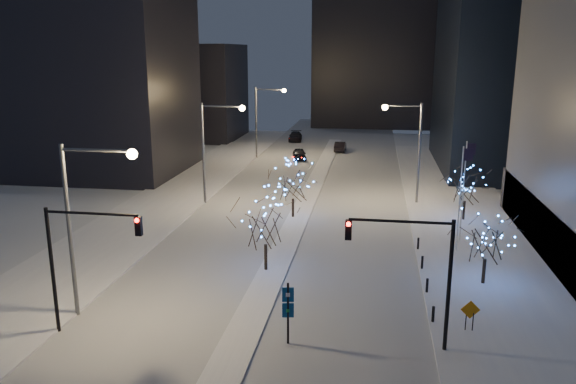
% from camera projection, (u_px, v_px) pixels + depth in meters
% --- Properties ---
extents(ground, '(160.00, 160.00, 0.00)m').
position_uv_depth(ground, '(238.00, 346.00, 29.05)').
color(ground, silver).
rests_on(ground, ground).
extents(road, '(20.00, 130.00, 0.02)m').
position_uv_depth(road, '(313.00, 188.00, 62.59)').
color(road, '#ACB1BC').
rests_on(road, ground).
extents(median, '(2.00, 80.00, 0.15)m').
position_uv_depth(median, '(307.00, 199.00, 57.79)').
color(median, white).
rests_on(median, ground).
extents(east_sidewalk, '(10.00, 90.00, 0.15)m').
position_uv_depth(east_sidewalk, '(474.00, 236.00, 45.97)').
color(east_sidewalk, white).
rests_on(east_sidewalk, ground).
extents(west_sidewalk, '(8.00, 90.00, 0.15)m').
position_uv_depth(west_sidewalk, '(139.00, 221.00, 50.29)').
color(west_sidewalk, white).
rests_on(west_sidewalk, ground).
extents(filler_west_near, '(22.00, 18.00, 24.00)m').
position_uv_depth(filler_west_near, '(91.00, 75.00, 68.64)').
color(filler_west_near, black).
rests_on(filler_west_near, ground).
extents(filler_west_far, '(18.00, 16.00, 16.00)m').
position_uv_depth(filler_west_far, '(188.00, 92.00, 98.07)').
color(filler_west_far, black).
rests_on(filler_west_far, ground).
extents(horizon_block, '(24.00, 14.00, 42.00)m').
position_uv_depth(horizon_block, '(376.00, 19.00, 111.23)').
color(horizon_block, black).
rests_on(horizon_block, ground).
extents(street_lamp_w_near, '(4.40, 0.56, 10.00)m').
position_uv_depth(street_lamp_w_near, '(85.00, 207.00, 30.72)').
color(street_lamp_w_near, '#595E66').
rests_on(street_lamp_w_near, ground).
extents(street_lamp_w_mid, '(4.40, 0.56, 10.00)m').
position_uv_depth(street_lamp_w_mid, '(213.00, 139.00, 54.68)').
color(street_lamp_w_mid, '#595E66').
rests_on(street_lamp_w_mid, ground).
extents(street_lamp_w_far, '(4.40, 0.56, 10.00)m').
position_uv_depth(street_lamp_w_far, '(263.00, 112.00, 78.64)').
color(street_lamp_w_far, '#595E66').
rests_on(street_lamp_w_far, ground).
extents(street_lamp_east, '(3.90, 0.56, 10.00)m').
position_uv_depth(street_lamp_east, '(410.00, 140.00, 54.74)').
color(street_lamp_east, '#595E66').
rests_on(street_lamp_east, ground).
extents(traffic_signal_west, '(5.26, 0.43, 7.00)m').
position_uv_depth(traffic_signal_west, '(78.00, 250.00, 29.14)').
color(traffic_signal_west, black).
rests_on(traffic_signal_west, ground).
extents(traffic_signal_east, '(5.26, 0.43, 7.00)m').
position_uv_depth(traffic_signal_east, '(418.00, 262.00, 27.52)').
color(traffic_signal_east, black).
rests_on(traffic_signal_east, ground).
extents(flagpoles, '(1.35, 2.60, 8.00)m').
position_uv_depth(flagpoles, '(463.00, 188.00, 42.43)').
color(flagpoles, silver).
rests_on(flagpoles, east_sidewalk).
extents(bollards, '(0.16, 12.16, 0.90)m').
position_uv_depth(bollards, '(425.00, 273.00, 36.97)').
color(bollards, black).
rests_on(bollards, east_sidewalk).
extents(car_near, '(2.59, 4.81, 1.55)m').
position_uv_depth(car_near, '(299.00, 154.00, 78.87)').
color(car_near, black).
rests_on(car_near, ground).
extents(car_mid, '(1.65, 4.54, 1.49)m').
position_uv_depth(car_mid, '(340.00, 147.00, 85.45)').
color(car_mid, black).
rests_on(car_mid, ground).
extents(car_far, '(2.60, 5.46, 1.53)m').
position_uv_depth(car_far, '(295.00, 137.00, 95.34)').
color(car_far, black).
rests_on(car_far, ground).
extents(holiday_tree_median_near, '(4.99, 4.99, 5.69)m').
position_uv_depth(holiday_tree_median_near, '(265.00, 220.00, 37.97)').
color(holiday_tree_median_near, black).
rests_on(holiday_tree_median_near, median).
extents(holiday_tree_median_far, '(4.76, 4.76, 5.14)m').
position_uv_depth(holiday_tree_median_far, '(293.00, 182.00, 50.43)').
color(holiday_tree_median_far, black).
rests_on(holiday_tree_median_far, median).
extents(holiday_tree_plaza_near, '(4.86, 4.86, 4.84)m').
position_uv_depth(holiday_tree_plaza_near, '(487.00, 238.00, 35.81)').
color(holiday_tree_plaza_near, black).
rests_on(holiday_tree_plaza_near, east_sidewalk).
extents(holiday_tree_plaza_far, '(5.29, 5.29, 5.09)m').
position_uv_depth(holiday_tree_plaza_far, '(466.00, 184.00, 49.63)').
color(holiday_tree_plaza_far, black).
rests_on(holiday_tree_plaza_far, east_sidewalk).
extents(wayfinding_sign, '(0.61, 0.17, 3.40)m').
position_uv_depth(wayfinding_sign, '(288.00, 307.00, 28.75)').
color(wayfinding_sign, black).
rests_on(wayfinding_sign, ground).
extents(construction_sign, '(1.05, 0.13, 1.73)m').
position_uv_depth(construction_sign, '(470.00, 312.00, 30.10)').
color(construction_sign, black).
rests_on(construction_sign, east_sidewalk).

